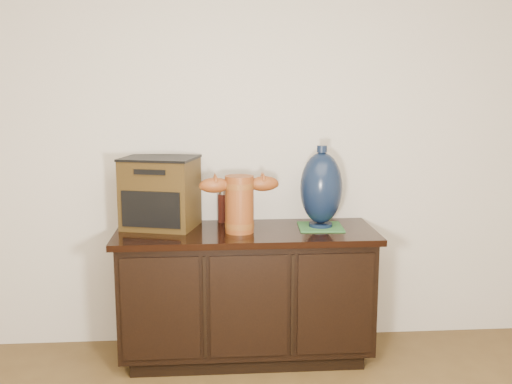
{
  "coord_description": "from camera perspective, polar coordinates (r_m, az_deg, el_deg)",
  "views": [
    {
      "loc": [
        -0.19,
        -1.04,
        1.56
      ],
      "look_at": [
        0.05,
        2.18,
        0.98
      ],
      "focal_mm": 42.0,
      "sensor_mm": 36.0,
      "label": 1
    }
  ],
  "objects": [
    {
      "name": "spray_can",
      "position": [
        3.56,
        -3.12,
        -1.34
      ],
      "size": [
        0.07,
        0.07,
        0.2
      ],
      "color": "#58190F",
      "rests_on": "sideboard"
    },
    {
      "name": "sideboard",
      "position": [
        3.48,
        -0.95,
        -9.58
      ],
      "size": [
        1.46,
        0.56,
        0.75
      ],
      "color": "black",
      "rests_on": "ground"
    },
    {
      "name": "terracotta_vessel",
      "position": [
        3.29,
        -1.59,
        -0.83
      ],
      "size": [
        0.45,
        0.18,
        0.32
      ],
      "rotation": [
        0.0,
        0.0,
        0.12
      ],
      "color": "brown",
      "rests_on": "sideboard"
    },
    {
      "name": "tv_radio",
      "position": [
        3.45,
        -9.09,
        -0.04
      ],
      "size": [
        0.47,
        0.42,
        0.41
      ],
      "rotation": [
        0.0,
        0.0,
        -0.27
      ],
      "color": "#37260D",
      "rests_on": "sideboard"
    },
    {
      "name": "room",
      "position": [
        1.09,
        5.82,
        -3.76
      ],
      "size": [
        5.0,
        5.0,
        5.0
      ],
      "color": "#4F391B",
      "rests_on": "ground"
    },
    {
      "name": "green_mat",
      "position": [
        3.46,
        6.16,
        -3.32
      ],
      "size": [
        0.26,
        0.26,
        0.01
      ],
      "primitive_type": "cube",
      "rotation": [
        0.0,
        0.0,
        -0.06
      ],
      "color": "#2B602C",
      "rests_on": "sideboard"
    },
    {
      "name": "lamp_base",
      "position": [
        3.41,
        6.23,
        0.35
      ],
      "size": [
        0.25,
        0.25,
        0.46
      ],
      "rotation": [
        0.0,
        0.0,
        -0.06
      ],
      "color": "black",
      "rests_on": "green_mat"
    }
  ]
}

